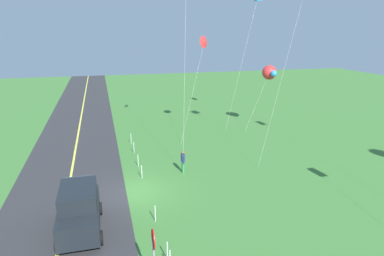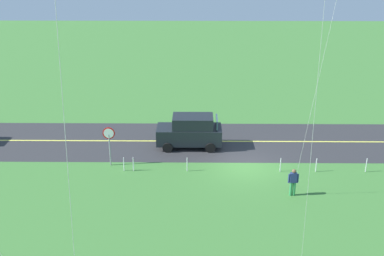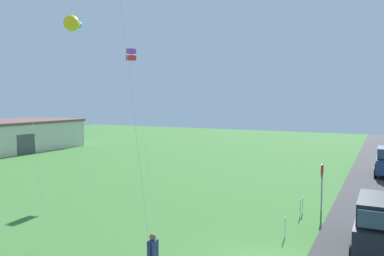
% 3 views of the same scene
% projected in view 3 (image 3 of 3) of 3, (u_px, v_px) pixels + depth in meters
% --- Properties ---
extents(car_suv_foreground, '(4.40, 2.12, 2.24)m').
position_uv_depth(car_suv_foreground, '(383.00, 226.00, 14.50)').
color(car_suv_foreground, black).
rests_on(car_suv_foreground, ground).
extents(stop_sign, '(0.76, 0.08, 2.56)m').
position_uv_depth(stop_sign, '(322.00, 178.00, 20.22)').
color(stop_sign, gray).
rests_on(stop_sign, ground).
extents(person_adult_near, '(0.58, 0.22, 1.60)m').
position_uv_depth(person_adult_near, '(153.00, 256.00, 12.40)').
color(person_adult_near, '#338C4C').
rests_on(person_adult_near, ground).
extents(kite_orange_near, '(2.63, 2.73, 13.46)m').
position_uv_depth(kite_orange_near, '(72.00, 23.00, 34.05)').
color(kite_orange_near, silver).
rests_on(kite_orange_near, ground).
extents(kite_purple_back, '(1.89, 2.95, 9.78)m').
position_uv_depth(kite_purple_back, '(131.00, 55.00, 28.80)').
color(kite_purple_back, silver).
rests_on(kite_purple_back, ground).
extents(fence_post_4, '(0.05, 0.05, 0.90)m').
position_uv_depth(fence_post_4, '(285.00, 228.00, 16.37)').
color(fence_post_4, silver).
rests_on(fence_post_4, ground).
extents(fence_post_5, '(0.05, 0.05, 0.90)m').
position_uv_depth(fence_post_5, '(303.00, 205.00, 19.83)').
color(fence_post_5, silver).
rests_on(fence_post_5, ground).
extents(fence_post_6, '(0.05, 0.05, 0.90)m').
position_uv_depth(fence_post_6, '(300.00, 208.00, 19.30)').
color(fence_post_6, silver).
rests_on(fence_post_6, ground).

